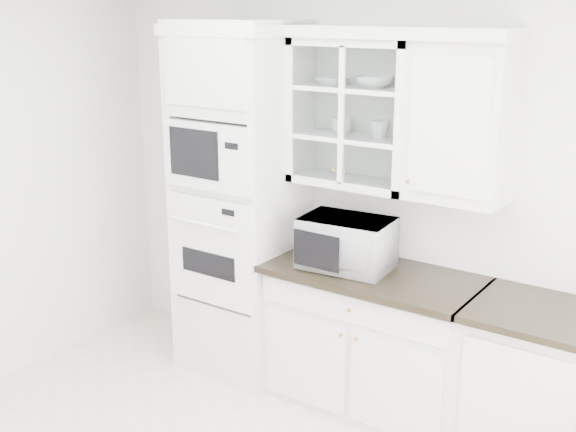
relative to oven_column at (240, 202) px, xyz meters
The scene contains 12 objects.
room_shell 1.37m from the oven_column, 52.79° to the right, with size 4.00×3.50×2.70m.
oven_column is the anchor object (origin of this frame).
base_cabinet_run 1.27m from the oven_column, ahead, with size 1.32×0.67×0.92m.
extra_base_cabinet 2.16m from the oven_column, ahead, with size 0.72×0.67×0.92m.
upper_cabinet_glass 1.03m from the oven_column, 12.10° to the left, with size 0.80×0.33×0.90m.
upper_cabinet_solid 1.60m from the oven_column, ahead, with size 0.55×0.33×0.90m, color silver.
crown_molding 1.33m from the oven_column, 11.90° to the left, with size 2.14×0.38×0.07m, color white.
countertop_microwave 0.86m from the oven_column, ahead, with size 0.54×0.45×0.32m, color white.
bowl_a 1.05m from the oven_column, 15.45° to the left, with size 0.19×0.19×0.05m, color white.
bowl_b 1.24m from the oven_column, 11.54° to the left, with size 0.22×0.22×0.07m, color white.
cup_a 0.90m from the oven_column, 15.20° to the left, with size 0.13×0.13×0.10m, color white.
cup_b 1.12m from the oven_column, 11.13° to the left, with size 0.11×0.11×0.11m, color white.
Camera 1 is at (2.20, -2.27, 2.48)m, focal length 45.00 mm.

